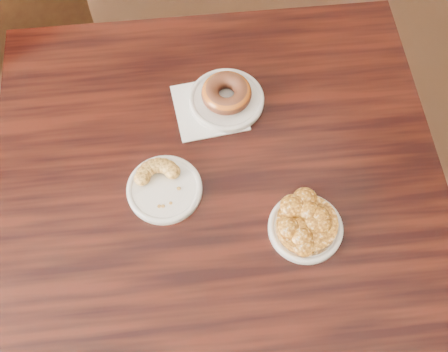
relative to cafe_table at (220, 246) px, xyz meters
name	(u,v)px	position (x,y,z in m)	size (l,w,h in m)	color
room_walls	(83,117)	(-0.21, -0.19, 1.02)	(5.02, 5.02, 2.80)	tan
cafe_table	(220,246)	(0.00, 0.00, 0.00)	(0.98, 0.98, 0.75)	black
chair_far	(4,45)	(-0.37, 0.87, 0.08)	(0.49, 0.49, 0.90)	black
napkin	(210,108)	(0.06, 0.19, 0.38)	(0.16, 0.16, 0.00)	white
plate_donut	(226,100)	(0.10, 0.19, 0.38)	(0.17, 0.17, 0.01)	silver
plate_cruller	(165,189)	(-0.11, 0.03, 0.38)	(0.16, 0.16, 0.01)	white
plate_fritter	(305,228)	(0.12, -0.17, 0.38)	(0.15, 0.15, 0.01)	white
glazed_donut	(227,93)	(0.10, 0.19, 0.41)	(0.12, 0.12, 0.04)	#934C15
apple_fritter	(307,223)	(0.12, -0.17, 0.41)	(0.17, 0.17, 0.04)	#472307
cruller_fragment	(164,185)	(-0.11, 0.03, 0.40)	(0.11, 0.11, 0.03)	brown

